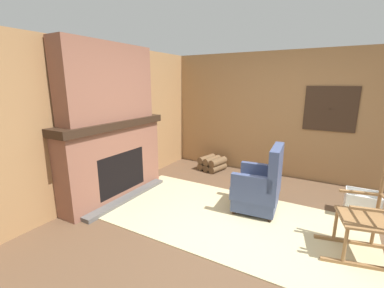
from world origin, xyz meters
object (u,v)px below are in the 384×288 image
(rocking_chair, at_px, (367,222))
(storage_case, at_px, (116,114))
(oil_lamp_vase, at_px, (76,118))
(firewood_stack, at_px, (212,163))
(armchair, at_px, (260,187))
(laundry_basket, at_px, (362,204))

(rocking_chair, height_order, storage_case, storage_case)
(oil_lamp_vase, xyz_separation_m, storage_case, (0.00, 0.73, -0.02))
(firewood_stack, height_order, oil_lamp_vase, oil_lamp_vase)
(armchair, height_order, firewood_stack, armchair)
(rocking_chair, xyz_separation_m, storage_case, (-3.44, -0.06, 0.91))
(oil_lamp_vase, bearing_deg, firewood_stack, 71.64)
(firewood_stack, height_order, storage_case, storage_case)
(rocking_chair, distance_m, oil_lamp_vase, 3.65)
(armchair, relative_size, oil_lamp_vase, 3.54)
(firewood_stack, xyz_separation_m, storage_case, (-0.84, -1.81, 1.18))
(armchair, bearing_deg, laundry_basket, -162.49)
(storage_case, bearing_deg, oil_lamp_vase, -90.01)
(firewood_stack, height_order, laundry_basket, laundry_basket)
(laundry_basket, distance_m, oil_lamp_vase, 4.07)
(firewood_stack, bearing_deg, armchair, -43.70)
(laundry_basket, relative_size, oil_lamp_vase, 1.51)
(armchair, distance_m, rocking_chair, 1.32)
(laundry_basket, bearing_deg, oil_lamp_vase, -153.00)
(firewood_stack, distance_m, laundry_basket, 2.74)
(rocking_chair, relative_size, firewood_stack, 2.16)
(rocking_chair, relative_size, laundry_basket, 2.86)
(rocking_chair, xyz_separation_m, firewood_stack, (-2.60, 1.75, -0.27))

